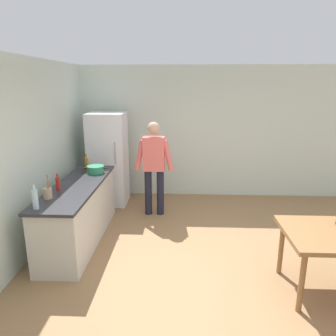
% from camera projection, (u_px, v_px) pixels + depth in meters
% --- Properties ---
extents(ground_plane, '(14.00, 14.00, 0.00)m').
position_uv_depth(ground_plane, '(216.00, 273.00, 4.00)').
color(ground_plane, '#936D47').
extents(wall_back, '(6.40, 0.12, 2.70)m').
position_uv_depth(wall_back, '(204.00, 132.00, 6.54)').
color(wall_back, silver).
rests_on(wall_back, ground_plane).
extents(wall_left, '(0.12, 5.60, 2.70)m').
position_uv_depth(wall_left, '(12.00, 165.00, 3.95)').
color(wall_left, silver).
rests_on(wall_left, ground_plane).
extents(kitchen_counter, '(0.64, 2.20, 0.90)m').
position_uv_depth(kitchen_counter, '(79.00, 213.00, 4.74)').
color(kitchen_counter, beige).
rests_on(kitchen_counter, ground_plane).
extents(refrigerator, '(0.70, 0.67, 1.80)m').
position_uv_depth(refrigerator, '(108.00, 159.00, 6.16)').
color(refrigerator, white).
rests_on(refrigerator, ground_plane).
extents(person, '(0.70, 0.22, 1.70)m').
position_uv_depth(person, '(154.00, 163.00, 5.56)').
color(person, '#1E1E2D').
rests_on(person, ground_plane).
extents(cooking_pot, '(0.40, 0.28, 0.12)m').
position_uv_depth(cooking_pot, '(96.00, 169.00, 5.20)').
color(cooking_pot, '#2D845B').
rests_on(cooking_pot, kitchen_counter).
extents(utensil_jar, '(0.11, 0.11, 0.32)m').
position_uv_depth(utensil_jar, '(48.00, 193.00, 4.04)').
color(utensil_jar, tan).
rests_on(utensil_jar, kitchen_counter).
extents(bottle_water_clear, '(0.07, 0.07, 0.30)m').
position_uv_depth(bottle_water_clear, '(35.00, 199.00, 3.69)').
color(bottle_water_clear, silver).
rests_on(bottle_water_clear, kitchen_counter).
extents(bottle_oil_amber, '(0.06, 0.06, 0.28)m').
position_uv_depth(bottle_oil_amber, '(87.00, 164.00, 5.34)').
color(bottle_oil_amber, '#996619').
rests_on(bottle_oil_amber, kitchen_counter).
extents(bottle_sauce_red, '(0.06, 0.06, 0.24)m').
position_uv_depth(bottle_sauce_red, '(58.00, 183.00, 4.35)').
color(bottle_sauce_red, '#B22319').
rests_on(bottle_sauce_red, kitchen_counter).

